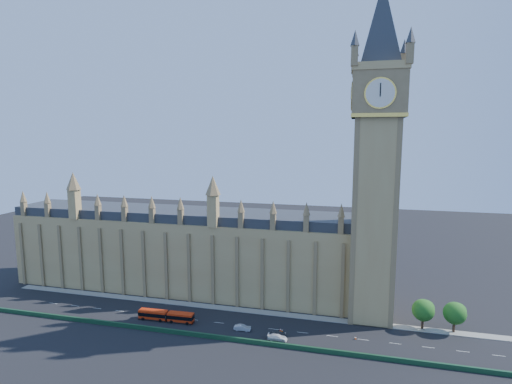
% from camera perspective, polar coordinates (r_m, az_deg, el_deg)
% --- Properties ---
extents(ground, '(400.00, 400.00, 0.00)m').
position_cam_1_polar(ground, '(119.68, -3.40, -18.34)').
color(ground, black).
rests_on(ground, ground).
extents(palace_westminster, '(120.00, 20.00, 28.00)m').
position_cam_1_polar(palace_westminster, '(142.32, -10.52, -8.11)').
color(palace_westminster, tan).
rests_on(palace_westminster, ground).
extents(elizabeth_tower, '(20.59, 20.59, 105.00)m').
position_cam_1_polar(elizabeth_tower, '(116.37, 16.92, 8.39)').
color(elizabeth_tower, tan).
rests_on(elizabeth_tower, ground).
extents(bridge_parapet, '(160.00, 0.60, 1.20)m').
position_cam_1_polar(bridge_parapet, '(111.81, -4.85, -20.04)').
color(bridge_parapet, '#1E4C2D').
rests_on(bridge_parapet, ground).
extents(kerb_north, '(160.00, 3.00, 0.16)m').
position_cam_1_polar(kerb_north, '(127.86, -2.08, -16.49)').
color(kerb_north, gray).
rests_on(kerb_north, ground).
extents(tree_east_near, '(6.00, 6.00, 8.50)m').
position_cam_1_polar(tree_east_near, '(123.64, 22.88, -15.22)').
color(tree_east_near, '#382619').
rests_on(tree_east_near, ground).
extents(tree_east_far, '(6.00, 6.00, 8.50)m').
position_cam_1_polar(tree_east_far, '(125.18, 26.63, -15.16)').
color(tree_east_far, '#382619').
rests_on(tree_east_far, ground).
extents(red_bus, '(16.61, 3.06, 2.81)m').
position_cam_1_polar(red_bus, '(123.56, -12.72, -16.89)').
color(red_bus, red).
rests_on(red_bus, ground).
extents(car_grey, '(3.77, 1.59, 1.27)m').
position_cam_1_polar(car_grey, '(113.52, 3.29, -19.54)').
color(car_grey, '#3E4045').
rests_on(car_grey, ground).
extents(car_silver, '(4.65, 1.78, 1.51)m').
position_cam_1_polar(car_silver, '(116.08, -1.97, -18.80)').
color(car_silver, '#B6B9BF').
rests_on(car_silver, ground).
extents(car_white, '(5.28, 2.38, 1.50)m').
position_cam_1_polar(car_white, '(111.46, 3.08, -20.03)').
color(car_white, silver).
rests_on(car_white, ground).
extents(cone_a, '(0.58, 0.58, 0.70)m').
position_cam_1_polar(cone_a, '(115.72, 3.75, -19.14)').
color(cone_a, black).
rests_on(cone_a, ground).
extents(cone_b, '(0.63, 0.63, 0.76)m').
position_cam_1_polar(cone_b, '(116.02, 3.51, -19.04)').
color(cone_b, black).
rests_on(cone_b, ground).
extents(cone_c, '(0.55, 0.55, 0.71)m').
position_cam_1_polar(cone_c, '(114.35, 4.20, -19.49)').
color(cone_c, black).
rests_on(cone_c, ground).
extents(cone_d, '(0.58, 0.58, 0.75)m').
position_cam_1_polar(cone_d, '(114.91, 14.01, -19.57)').
color(cone_d, black).
rests_on(cone_d, ground).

